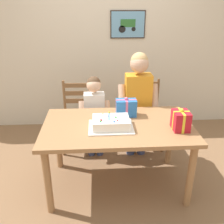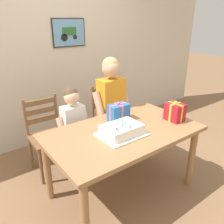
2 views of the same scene
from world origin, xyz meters
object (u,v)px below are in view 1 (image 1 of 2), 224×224
(chair_left, at_px, (78,116))
(child_younger, at_px, (94,110))
(child_older, at_px, (138,96))
(dining_table, at_px, (117,133))
(gift_box_red_large, at_px, (126,108))
(gift_box_beside_cake, at_px, (181,120))
(birthday_cake, at_px, (111,123))
(chair_right, at_px, (146,114))

(chair_left, height_order, child_younger, child_younger)
(chair_left, height_order, child_older, child_older)
(dining_table, bearing_deg, gift_box_red_large, 63.15)
(dining_table, xyz_separation_m, gift_box_red_large, (0.11, 0.22, 0.19))
(dining_table, xyz_separation_m, chair_left, (-0.47, 0.85, -0.18))
(dining_table, relative_size, chair_left, 1.65)
(gift_box_red_large, distance_m, child_younger, 0.55)
(dining_table, height_order, gift_box_beside_cake, gift_box_beside_cake)
(chair_left, relative_size, child_younger, 0.85)
(birthday_cake, xyz_separation_m, gift_box_beside_cake, (0.67, -0.07, 0.05))
(child_younger, bearing_deg, birthday_cake, -76.06)
(dining_table, bearing_deg, birthday_cake, -138.36)
(gift_box_red_large, height_order, chair_right, gift_box_red_large)
(birthday_cake, distance_m, gift_box_beside_cake, 0.68)
(child_older, bearing_deg, child_younger, 179.93)
(dining_table, relative_size, birthday_cake, 3.45)
(child_older, xyz_separation_m, child_younger, (-0.54, 0.00, -0.17))
(dining_table, distance_m, chair_left, 0.99)
(birthday_cake, relative_size, child_younger, 0.41)
(gift_box_beside_cake, relative_size, child_older, 0.16)
(birthday_cake, bearing_deg, child_younger, 103.94)
(birthday_cake, xyz_separation_m, child_older, (0.37, 0.67, 0.03))
(dining_table, distance_m, gift_box_beside_cake, 0.65)
(child_younger, bearing_deg, chair_right, 19.26)
(chair_left, bearing_deg, dining_table, -61.35)
(birthday_cake, distance_m, chair_left, 1.05)
(chair_left, distance_m, chair_right, 0.93)
(chair_right, height_order, child_younger, child_younger)
(birthday_cake, bearing_deg, gift_box_beside_cake, -6.35)
(gift_box_red_large, relative_size, child_older, 0.17)
(chair_left, bearing_deg, child_older, -17.77)
(chair_left, xyz_separation_m, chair_right, (0.93, -0.00, 0.00))
(child_older, bearing_deg, birthday_cake, -119.12)
(chair_left, bearing_deg, gift_box_red_large, -47.75)
(child_older, relative_size, child_younger, 1.26)
(gift_box_red_large, bearing_deg, chair_right, 60.82)
(gift_box_red_large, height_order, chair_left, gift_box_red_large)
(gift_box_red_large, bearing_deg, dining_table, -116.85)
(dining_table, xyz_separation_m, child_younger, (-0.24, 0.61, 0.01))
(child_younger, bearing_deg, gift_box_beside_cake, -41.61)
(chair_right, distance_m, child_older, 0.46)
(gift_box_red_large, height_order, child_older, child_older)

